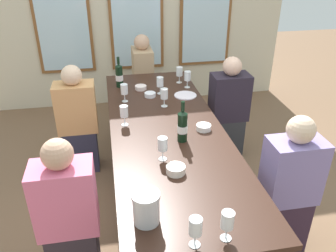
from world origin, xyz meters
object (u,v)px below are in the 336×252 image
(wine_glass_2, at_px, (124,90))
(seated_person_2, at_px, (78,123))
(tasting_bowl_2, at_px, (204,127))
(wine_glass_0, at_px, (124,112))
(wine_glass_1, at_px, (188,77))
(wine_glass_3, at_px, (195,228))
(tasting_bowl_1, at_px, (150,95))
(tasting_bowl_0, at_px, (141,88))
(white_plate_0, at_px, (185,95))
(wine_glass_7, at_px, (179,72))
(tasting_bowl_3, at_px, (176,170))
(wine_bottle_1, at_px, (182,126))
(wine_glass_6, at_px, (160,83))
(wine_glass_5, at_px, (164,95))
(dining_table, at_px, (167,135))
(wine_bottle_0, at_px, (119,75))
(metal_pitcher, at_px, (146,208))
(wine_glass_8, at_px, (163,144))
(seated_person_0, at_px, (69,218))
(seated_person_4, at_px, (143,80))
(seated_person_3, at_px, (228,111))
(seated_person_1, at_px, (289,189))
(wine_glass_4, at_px, (227,221))

(wine_glass_2, bearing_deg, seated_person_2, 173.30)
(tasting_bowl_2, bearing_deg, wine_glass_0, 162.24)
(wine_glass_1, distance_m, wine_glass_3, 2.13)
(tasting_bowl_1, bearing_deg, tasting_bowl_0, 108.99)
(white_plate_0, distance_m, wine_glass_7, 0.39)
(tasting_bowl_3, bearing_deg, wine_bottle_1, 71.72)
(tasting_bowl_3, xyz_separation_m, wine_glass_6, (0.12, 1.35, 0.09))
(tasting_bowl_0, xyz_separation_m, wine_glass_5, (0.17, -0.45, 0.10))
(wine_bottle_1, relative_size, seated_person_2, 0.30)
(dining_table, height_order, wine_glass_5, wine_glass_5)
(wine_bottle_0, xyz_separation_m, seated_person_2, (-0.44, -0.34, -0.34))
(metal_pitcher, height_order, wine_glass_3, metal_pitcher)
(tasting_bowl_1, bearing_deg, wine_bottle_1, -81.92)
(wine_glass_2, relative_size, wine_glass_8, 1.00)
(tasting_bowl_2, bearing_deg, wine_bottle_0, 119.71)
(tasting_bowl_3, bearing_deg, wine_glass_7, 77.10)
(tasting_bowl_1, xyz_separation_m, wine_glass_3, (-0.04, -1.91, 0.10))
(tasting_bowl_0, bearing_deg, seated_person_0, -112.57)
(metal_pitcher, distance_m, seated_person_4, 2.76)
(white_plate_0, xyz_separation_m, seated_person_3, (0.46, 0.00, -0.22))
(tasting_bowl_2, xyz_separation_m, wine_glass_1, (0.08, 0.92, 0.09))
(wine_glass_6, bearing_deg, wine_bottle_0, 145.74)
(wine_glass_3, bearing_deg, dining_table, 86.25)
(metal_pitcher, xyz_separation_m, wine_bottle_1, (0.38, 0.81, 0.03))
(seated_person_1, bearing_deg, wine_glass_4, -140.87)
(dining_table, xyz_separation_m, wine_glass_4, (0.09, -1.23, 0.18))
(wine_glass_2, height_order, wine_glass_4, same)
(tasting_bowl_3, relative_size, wine_glass_5, 0.73)
(wine_glass_3, bearing_deg, seated_person_4, 88.41)
(tasting_bowl_0, distance_m, seated_person_4, 0.86)
(tasting_bowl_2, height_order, tasting_bowl_3, tasting_bowl_3)
(wine_bottle_1, relative_size, seated_person_4, 0.30)
(wine_glass_4, relative_size, seated_person_3, 0.16)
(tasting_bowl_1, xyz_separation_m, seated_person_2, (-0.72, -0.02, -0.23))
(wine_glass_1, distance_m, seated_person_1, 1.60)
(wine_glass_8, bearing_deg, wine_glass_1, 69.53)
(tasting_bowl_0, xyz_separation_m, seated_person_1, (0.88, -1.55, -0.23))
(seated_person_4, bearing_deg, wine_glass_7, -65.54)
(tasting_bowl_1, xyz_separation_m, seated_person_1, (0.81, -1.35, -0.23))
(metal_pitcher, relative_size, tasting_bowl_1, 1.72)
(tasting_bowl_2, bearing_deg, wine_glass_5, 115.21)
(seated_person_3, bearing_deg, white_plate_0, -179.79)
(wine_glass_2, bearing_deg, wine_glass_8, -79.74)
(wine_glass_2, distance_m, seated_person_0, 1.41)
(wine_glass_4, bearing_deg, wine_glass_2, 101.92)
(wine_glass_6, height_order, seated_person_2, seated_person_2)
(wine_glass_0, bearing_deg, wine_bottle_0, 89.18)
(dining_table, height_order, wine_glass_7, wine_glass_7)
(tasting_bowl_3, bearing_deg, wine_glass_6, 85.05)
(wine_bottle_0, xyz_separation_m, wine_glass_4, (0.41, -2.22, -0.01))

